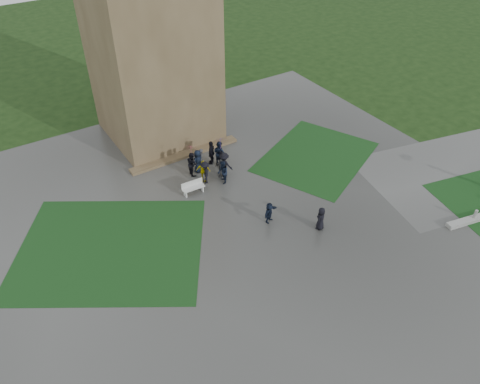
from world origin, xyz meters
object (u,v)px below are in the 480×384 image
tower (148,24)px  pedestrian_near (321,218)px  bench (193,187)px  pedestrian_mid (269,212)px

tower → pedestrian_near: (3.39, -16.47, -8.17)m
bench → pedestrian_near: 9.13m
pedestrian_mid → pedestrian_near: pedestrian_near is taller
pedestrian_mid → pedestrian_near: bearing=-69.3°
pedestrian_mid → tower: bearing=69.3°
pedestrian_mid → bench: bearing=92.3°
tower → pedestrian_mid: size_ratio=12.28×
bench → pedestrian_mid: pedestrian_mid is taller
tower → pedestrian_mid: (1.05, -14.18, -8.25)m
tower → pedestrian_mid: tower is taller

